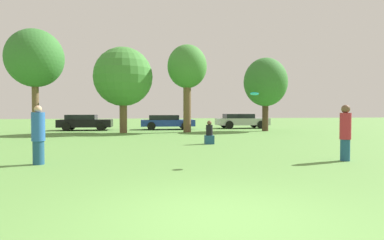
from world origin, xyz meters
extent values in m
plane|color=#5B8E42|center=(0.00, 0.00, 0.00)|extent=(120.00, 120.00, 0.00)
cylinder|color=navy|center=(-3.79, 5.40, 0.33)|extent=(0.31, 0.31, 0.67)
cylinder|color=#2659A5|center=(-3.79, 5.40, 1.07)|extent=(0.36, 0.36, 0.81)
sphere|color=tan|center=(-3.79, 5.40, 1.57)|extent=(0.21, 0.21, 0.21)
cylinder|color=navy|center=(5.21, 4.47, 0.33)|extent=(0.28, 0.28, 0.66)
cylinder|color=#A52633|center=(5.21, 4.47, 1.06)|extent=(0.33, 0.33, 0.80)
sphere|color=brown|center=(5.21, 4.47, 1.58)|extent=(0.26, 0.26, 0.26)
cylinder|color=#19B2D8|center=(2.31, 4.50, 2.02)|extent=(0.24, 0.24, 0.09)
cube|color=navy|center=(2.28, 10.10, 0.20)|extent=(0.40, 0.34, 0.40)
cylinder|color=black|center=(2.28, 10.10, 0.63)|extent=(0.30, 0.30, 0.48)
sphere|color=brown|center=(2.28, 10.10, 0.97)|extent=(0.21, 0.21, 0.21)
cylinder|color=brown|center=(-6.98, 16.74, 1.88)|extent=(0.39, 0.39, 3.77)
ellipsoid|color=#33702D|center=(-6.98, 16.74, 4.70)|extent=(3.39, 3.39, 3.49)
cylinder|color=brown|center=(-1.82, 18.46, 1.37)|extent=(0.51, 0.51, 2.74)
sphere|color=#3D7F33|center=(-1.82, 18.46, 3.85)|extent=(4.02, 4.02, 4.02)
cylinder|color=brown|center=(2.61, 18.42, 1.94)|extent=(0.54, 0.54, 3.89)
ellipsoid|color=#3D7F33|center=(2.61, 18.42, 4.65)|extent=(2.78, 2.78, 3.06)
cylinder|color=#473323|center=(8.58, 18.70, 1.39)|extent=(0.46, 0.46, 2.77)
ellipsoid|color=#33702D|center=(8.58, 18.70, 3.66)|extent=(3.24, 3.24, 3.61)
cube|color=black|center=(-4.82, 22.11, 0.54)|extent=(4.07, 2.03, 0.58)
cube|color=black|center=(-5.12, 22.12, 1.02)|extent=(2.26, 1.74, 0.38)
cylinder|color=black|center=(-3.54, 23.01, 0.30)|extent=(0.61, 0.20, 0.61)
cylinder|color=black|center=(-3.61, 21.12, 0.30)|extent=(0.61, 0.20, 0.61)
cylinder|color=black|center=(-6.03, 23.10, 0.30)|extent=(0.61, 0.20, 0.61)
cylinder|color=black|center=(-6.09, 21.21, 0.30)|extent=(0.61, 0.20, 0.61)
cube|color=#1E389E|center=(1.60, 22.08, 0.53)|extent=(4.36, 1.97, 0.52)
cube|color=black|center=(1.28, 22.09, 0.98)|extent=(2.42, 1.69, 0.38)
cylinder|color=black|center=(2.96, 22.95, 0.32)|extent=(0.65, 0.20, 0.64)
cylinder|color=black|center=(2.90, 21.13, 0.32)|extent=(0.65, 0.20, 0.64)
cylinder|color=black|center=(0.30, 23.04, 0.32)|extent=(0.65, 0.20, 0.64)
cylinder|color=black|center=(0.23, 21.22, 0.32)|extent=(0.65, 0.20, 0.64)
cube|color=#B2B2B7|center=(8.15, 22.76, 0.58)|extent=(4.52, 2.02, 0.59)
cube|color=black|center=(7.82, 22.77, 1.06)|extent=(2.51, 1.72, 0.37)
cylinder|color=black|center=(9.56, 23.64, 0.34)|extent=(0.68, 0.22, 0.67)
cylinder|color=black|center=(9.50, 21.78, 0.34)|extent=(0.68, 0.22, 0.67)
cylinder|color=black|center=(6.81, 23.74, 0.34)|extent=(0.68, 0.22, 0.67)
cylinder|color=black|center=(6.74, 21.88, 0.34)|extent=(0.68, 0.22, 0.67)
camera|label=1|loc=(-1.12, -4.51, 1.53)|focal=30.73mm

